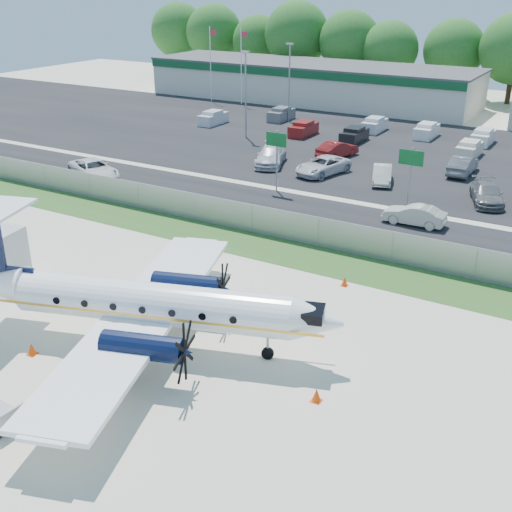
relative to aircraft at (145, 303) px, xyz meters
The scene contains 26 objects.
ground 3.10m from the aircraft, 34.01° to the left, with size 170.00×170.00×0.00m, color beige.
grass_verge 13.50m from the aircraft, 82.33° to the left, with size 170.00×4.00×0.02m, color #2D561E.
access_road 20.40m from the aircraft, 84.97° to the left, with size 170.00×8.00×0.02m, color black.
parking_lot 41.30m from the aircraft, 87.53° to the left, with size 170.00×32.00×0.02m, color black.
perimeter_fence 15.35m from the aircraft, 83.33° to the left, with size 120.00×0.06×1.99m.
building_west 66.97m from the aircraft, 109.38° to the left, with size 46.40×12.40×5.24m.
sign_left 24.93m from the aircraft, 104.48° to the left, with size 1.80×0.26×5.00m.
sign_mid 24.61m from the aircraft, 78.79° to the left, with size 1.80×0.26×5.00m.
flagpole_west 65.85m from the aircraft, 121.28° to the left, with size 1.06×0.12×10.00m.
flagpole_east 63.40m from the aircraft, 117.41° to the left, with size 1.06×0.12×10.00m.
light_pole_nw 43.33m from the aircraft, 114.93° to the left, with size 0.90×0.35×9.09m.
light_pole_sw 52.55m from the aircraft, 110.33° to the left, with size 0.90×0.35×9.09m.
tree_line 75.25m from the aircraft, 88.65° to the left, with size 112.00×6.00×14.00m, color #215D1B, non-canonical shape.
aircraft is the anchor object (origin of this frame).
cone_nose 9.09m from the aircraft, ahead, with size 0.43×0.43×0.61m.
cone_port_wing 5.69m from the aircraft, 140.09° to the right, with size 0.43×0.43×0.61m.
cone_starboard_wing 12.20m from the aircraft, 62.29° to the left, with size 0.39×0.39×0.56m.
road_car_west 28.93m from the aircraft, 138.30° to the left, with size 2.75×5.96×1.66m, color silver.
road_car_mid 23.14m from the aircraft, 75.07° to the left, with size 1.53×4.39×1.45m, color beige.
parked_car_a 32.77m from the aircraft, 108.80° to the left, with size 2.39×5.89×1.71m, color silver.
parked_car_b 31.00m from the aircraft, 99.30° to the left, with size 2.58×5.61×1.56m, color silver.
parked_car_c 30.84m from the aircraft, 89.17° to the left, with size 1.54×4.43×1.46m, color beige.
parked_car_d 31.23m from the aircraft, 72.57° to the left, with size 2.14×5.27×1.53m, color #595B5E.
parked_car_f 37.12m from the aircraft, 99.70° to the left, with size 1.67×4.78×1.57m, color maroon.
parked_car_g 37.29m from the aircraft, 81.14° to the left, with size 1.74×4.99×1.64m, color #595B5E.
far_parking_rows 46.29m from the aircraft, 87.80° to the left, with size 56.00×10.00×1.60m, color gray, non-canonical shape.
Camera 1 is at (16.05, -21.41, 16.16)m, focal length 45.00 mm.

